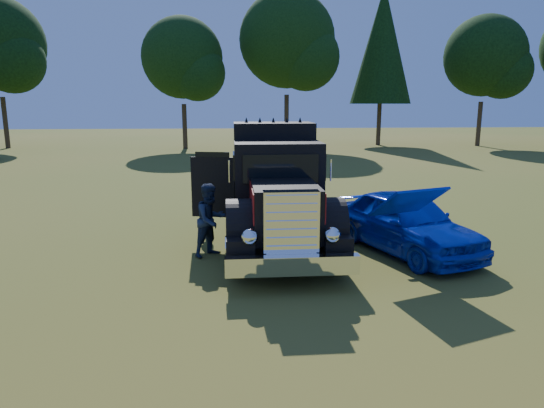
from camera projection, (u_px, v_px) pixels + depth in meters
The scene contains 6 objects.
ground at pixel (253, 286), 9.44m from camera, with size 120.00×120.00×0.00m, color #415819.
treeline at pixel (231, 43), 34.24m from camera, with size 67.22×24.04×13.84m.
diamond_t_truck at pixel (276, 194), 12.06m from camera, with size 3.36×7.16×3.00m.
hotrod_coupe at pixel (405, 222), 11.50m from camera, with size 3.01×4.54×1.89m.
spectator_near at pixel (208, 209), 12.50m from camera, with size 0.59×0.38×1.61m, color #1D2243.
spectator_far at pixel (211, 220), 11.18m from camera, with size 0.83×0.65×1.70m, color #1A1E3E.
Camera 1 is at (-0.37, -8.92, 3.50)m, focal length 32.00 mm.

